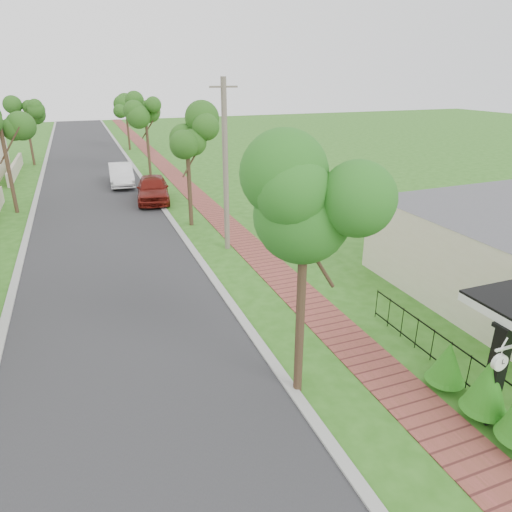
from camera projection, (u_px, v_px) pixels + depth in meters
ground at (294, 438)px, 10.19m from camera, size 160.00×160.00×0.00m
road at (100, 214)px, 26.52m from camera, size 7.00×120.00×0.02m
kerb_right at (162, 208)px, 27.73m from camera, size 0.30×120.00×0.10m
kerb_left at (31, 220)px, 25.31m from camera, size 0.30×120.00×0.10m
sidewalk at (204, 203)px, 28.60m from camera, size 1.50×120.00×0.03m
porch_post at (495, 378)px, 10.42m from camera, size 0.48×0.48×2.52m
picket_fence at (469, 371)px, 11.62m from camera, size 0.03×8.02×1.00m
street_trees at (87, 122)px, 30.80m from camera, size 10.70×37.65×5.89m
hedge_row at (505, 402)px, 10.10m from camera, size 0.93×4.25×1.99m
parked_car_red at (153, 189)px, 28.74m from camera, size 2.59×5.02×1.64m
parked_car_white at (121, 175)px, 32.99m from camera, size 1.85×4.73×1.53m
near_tree at (305, 211)px, 9.98m from camera, size 2.33×2.33×5.98m
utility_pole at (225, 167)px, 19.87m from camera, size 1.20×0.24×7.48m
station_clock at (500, 361)px, 9.60m from camera, size 0.65×0.13×0.55m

